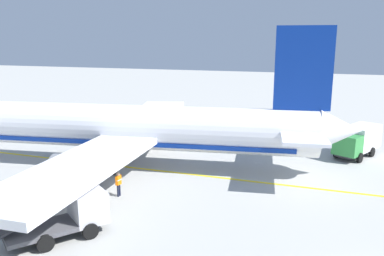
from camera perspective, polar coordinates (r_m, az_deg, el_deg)
airliner_foreground at (r=34.60m, az=-11.76°, el=0.12°), size 34.52×41.64×11.90m
service_truck_fuel at (r=40.03m, az=23.15°, el=-1.62°), size 6.31×4.69×2.83m
service_truck_catering at (r=23.49m, az=-17.02°, el=-11.97°), size 5.66×5.03×2.50m
crew_marshaller at (r=27.00m, az=-23.38°, el=-9.62°), size 0.57×0.41×1.70m
crew_loader_right at (r=28.07m, az=-10.74°, el=-7.83°), size 0.62×0.30×1.75m
apron_guide_line at (r=33.27m, az=-5.11°, el=-6.22°), size 0.30×60.00×0.01m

